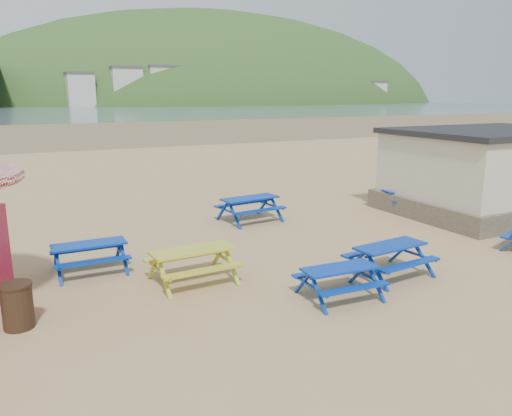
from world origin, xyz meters
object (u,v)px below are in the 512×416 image
litter_bin (17,305)px  amenity_block (492,171)px  picnic_table_blue_a (90,258)px  picnic_table_blue_b (250,209)px  picnic_table_yellow (193,266)px

litter_bin → amenity_block: amenity_block is taller
picnic_table_blue_a → litter_bin: 3.14m
picnic_table_blue_a → picnic_table_blue_b: size_ratio=0.81×
picnic_table_blue_a → litter_bin: size_ratio=1.99×
picnic_table_blue_a → picnic_table_yellow: picnic_table_yellow is taller
picnic_table_blue_b → amenity_block: bearing=-23.8°
picnic_table_blue_b → amenity_block: 9.45m
picnic_table_blue_b → litter_bin: bearing=-151.4°
picnic_table_blue_a → amenity_block: (14.90, 0.24, 1.19)m
picnic_table_yellow → amenity_block: size_ratio=0.28×
picnic_table_blue_a → litter_bin: (-1.73, -2.62, 0.08)m
picnic_table_blue_a → picnic_table_yellow: (2.10, -1.82, 0.03)m
litter_bin → amenity_block: (16.62, 2.86, 1.11)m
picnic_table_blue_b → litter_bin: (-7.63, -5.53, 0.03)m
picnic_table_blue_b → picnic_table_yellow: bearing=-136.1°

